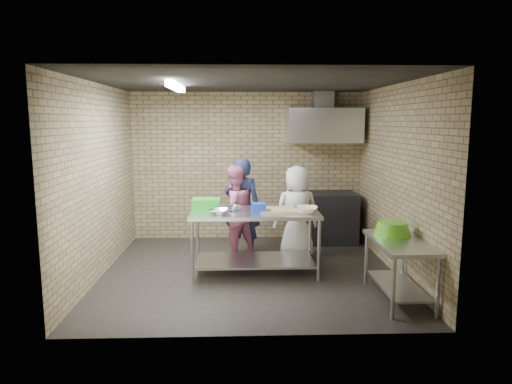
% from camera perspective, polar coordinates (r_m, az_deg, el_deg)
% --- Properties ---
extents(floor, '(4.20, 4.20, 0.00)m').
position_cam_1_polar(floor, '(6.75, -0.80, -9.96)').
color(floor, black).
rests_on(floor, ground).
extents(ceiling, '(4.20, 4.20, 0.00)m').
position_cam_1_polar(ceiling, '(6.41, -0.85, 13.54)').
color(ceiling, black).
rests_on(ceiling, ground).
extents(back_wall, '(4.20, 0.06, 2.70)m').
position_cam_1_polar(back_wall, '(8.43, -1.11, 3.23)').
color(back_wall, tan).
rests_on(back_wall, ground).
extents(front_wall, '(4.20, 0.06, 2.70)m').
position_cam_1_polar(front_wall, '(4.47, -0.30, -1.82)').
color(front_wall, tan).
rests_on(front_wall, ground).
extents(left_wall, '(0.06, 4.00, 2.70)m').
position_cam_1_polar(left_wall, '(6.73, -19.00, 1.32)').
color(left_wall, tan).
rests_on(left_wall, ground).
extents(right_wall, '(0.06, 4.00, 2.70)m').
position_cam_1_polar(right_wall, '(6.81, 17.12, 1.49)').
color(right_wall, tan).
rests_on(right_wall, ground).
extents(prep_table, '(1.82, 0.91, 0.91)m').
position_cam_1_polar(prep_table, '(6.61, -0.15, -6.25)').
color(prep_table, silver).
rests_on(prep_table, floor).
extents(side_counter, '(0.60, 1.20, 0.75)m').
position_cam_1_polar(side_counter, '(5.91, 17.41, -9.32)').
color(side_counter, silver).
rests_on(side_counter, floor).
extents(stove, '(1.20, 0.70, 0.90)m').
position_cam_1_polar(stove, '(8.35, 8.26, -3.17)').
color(stove, black).
rests_on(stove, floor).
extents(range_hood, '(1.30, 0.60, 0.60)m').
position_cam_1_polar(range_hood, '(8.22, 8.46, 8.23)').
color(range_hood, silver).
rests_on(range_hood, back_wall).
extents(hood_duct, '(0.35, 0.30, 0.30)m').
position_cam_1_polar(hood_duct, '(8.38, 8.34, 11.32)').
color(hood_duct, '#A5A8AD').
rests_on(hood_duct, back_wall).
extents(wall_shelf, '(0.80, 0.20, 0.04)m').
position_cam_1_polar(wall_shelf, '(8.47, 10.21, 6.98)').
color(wall_shelf, '#3F2B19').
rests_on(wall_shelf, back_wall).
extents(fluorescent_fixture, '(0.10, 1.25, 0.08)m').
position_cam_1_polar(fluorescent_fixture, '(6.46, -9.98, 12.84)').
color(fluorescent_fixture, white).
rests_on(fluorescent_fixture, ceiling).
extents(green_crate, '(0.40, 0.30, 0.16)m').
position_cam_1_polar(green_crate, '(6.62, -6.25, -1.53)').
color(green_crate, green).
rests_on(green_crate, prep_table).
extents(blue_tub, '(0.20, 0.20, 0.13)m').
position_cam_1_polar(blue_tub, '(6.40, 0.33, -1.98)').
color(blue_tub, blue).
rests_on(blue_tub, prep_table).
extents(cutting_board, '(0.55, 0.42, 0.03)m').
position_cam_1_polar(cutting_board, '(6.50, 2.94, -2.27)').
color(cutting_board, tan).
rests_on(cutting_board, prep_table).
extents(mixing_bowl_a, '(0.33, 0.33, 0.07)m').
position_cam_1_polar(mixing_bowl_a, '(6.31, -4.64, -2.46)').
color(mixing_bowl_a, '#B9BAC0').
rests_on(mixing_bowl_a, prep_table).
extents(mixing_bowl_b, '(0.25, 0.25, 0.07)m').
position_cam_1_polar(mixing_bowl_b, '(6.55, -2.79, -2.03)').
color(mixing_bowl_b, silver).
rests_on(mixing_bowl_b, prep_table).
extents(ceramic_bowl, '(0.41, 0.41, 0.09)m').
position_cam_1_polar(ceramic_bowl, '(6.41, 6.16, -2.22)').
color(ceramic_bowl, beige).
rests_on(ceramic_bowl, prep_table).
extents(green_basin, '(0.46, 0.46, 0.17)m').
position_cam_1_polar(green_basin, '(6.01, 16.64, -4.43)').
color(green_basin, '#59C626').
rests_on(green_basin, side_counter).
extents(bottle_red, '(0.07, 0.07, 0.18)m').
position_cam_1_polar(bottle_red, '(8.42, 8.55, 7.76)').
color(bottle_red, '#B22619').
rests_on(bottle_red, wall_shelf).
extents(man_navy, '(0.64, 0.47, 1.60)m').
position_cam_1_polar(man_navy, '(7.38, -1.72, -1.91)').
color(man_navy, '#161C37').
rests_on(man_navy, floor).
extents(woman_pink, '(0.91, 0.85, 1.50)m').
position_cam_1_polar(woman_pink, '(7.29, -2.80, -2.47)').
color(woman_pink, '#D16E97').
rests_on(woman_pink, floor).
extents(woman_white, '(0.79, 0.58, 1.49)m').
position_cam_1_polar(woman_white, '(7.27, 5.11, -2.54)').
color(woman_white, silver).
rests_on(woman_white, floor).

